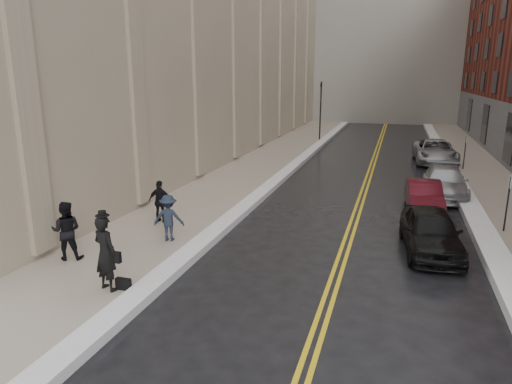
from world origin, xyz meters
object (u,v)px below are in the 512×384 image
Objects in this scene: pedestrian_b at (169,218)px; car_black at (431,231)px; car_silver_far at (435,151)px; pedestrian_a at (66,231)px; car_silver_near at (445,182)px; pedestrian_main at (106,253)px; car_maroon at (424,196)px; pedestrian_c at (160,201)px.

car_black is at bearing 178.37° from pedestrian_b.
car_silver_far is 3.43× the size of pedestrian_b.
car_silver_near is at bearing -157.02° from pedestrian_a.
pedestrian_b is at bearing -173.27° from car_black.
pedestrian_main is at bearing -123.56° from car_silver_near.
car_maroon is 1.91× the size of pedestrian_main.
car_silver_near is (1.08, 2.86, 0.05)m from car_maroon.
car_silver_far is at bearing 90.31° from car_silver_near.
car_black is 8.79m from pedestrian_b.
car_silver_far is 2.70× the size of pedestrian_main.
pedestrian_main reaches higher than car_silver_near.
car_black is 2.64× the size of pedestrian_b.
pedestrian_a is 3.28m from pedestrian_b.
pedestrian_main reaches higher than car_black.
car_silver_near is 9.21m from car_silver_far.
pedestrian_c is at bearing -68.05° from pedestrian_b.
pedestrian_b is 0.99× the size of pedestrian_c.
car_black is 11.63m from pedestrian_a.
car_maroon is 11.14m from pedestrian_c.
pedestrian_c reaches higher than car_maroon.
car_silver_near is 13.59m from pedestrian_c.
pedestrian_a reaches higher than car_black.
pedestrian_b is at bearing 121.43° from pedestrian_c.
car_silver_far is (1.21, 17.12, 0.04)m from car_black.
car_silver_near is 2.34× the size of pedestrian_main.
pedestrian_a is at bearing -14.17° from pedestrian_main.
pedestrian_main is at bearing -151.21° from car_black.
pedestrian_c is at bearing -142.50° from car_silver_near.
car_black is 2.60× the size of pedestrian_c.
car_silver_near reaches higher than car_maroon.
pedestrian_c is (-9.85, -5.20, 0.33)m from car_maroon.
car_silver_near is at bearing -148.69° from pedestrian_b.
car_silver_near is 2.61× the size of pedestrian_a.
car_maroon is at bearing -111.04° from pedestrian_main.
pedestrian_c is (-1.28, 1.75, 0.01)m from pedestrian_b.
pedestrian_a is (-2.43, 1.45, -0.11)m from pedestrian_main.
pedestrian_c is at bearing -58.50° from pedestrian_main.
car_silver_far is 21.39m from pedestrian_b.
car_black is 0.89× the size of car_silver_near.
car_silver_far is at bearing -96.01° from pedestrian_main.
car_silver_far is at bearing 80.18° from car_black.
car_silver_far is at bearing -127.30° from pedestrian_c.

